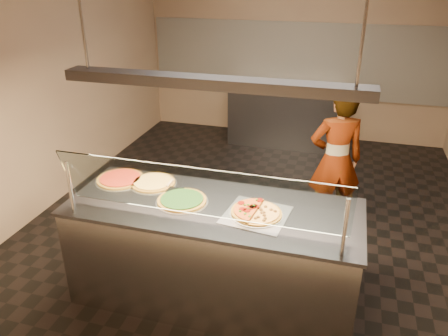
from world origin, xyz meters
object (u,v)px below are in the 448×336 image
(perforated_tray, at_px, (256,214))
(pizza_spatula, at_px, (172,185))
(half_pizza_sausage, at_px, (268,214))
(pizza_spinach, at_px, (182,200))
(pizza_cheese, at_px, (153,182))
(heat_lamp_housing, at_px, (212,83))
(prep_table, at_px, (284,115))
(sneeze_guard, at_px, (198,193))
(worker, at_px, (336,161))
(serving_counter, at_px, (214,253))
(half_pizza_pepperoni, at_px, (245,209))
(pizza_tomato, at_px, (121,179))

(perforated_tray, distance_m, pizza_spatula, 0.84)
(half_pizza_sausage, height_order, pizza_spinach, half_pizza_sausage)
(pizza_spinach, bearing_deg, perforated_tray, -3.59)
(pizza_spinach, distance_m, pizza_cheese, 0.44)
(heat_lamp_housing, bearing_deg, pizza_cheese, 159.85)
(half_pizza_sausage, bearing_deg, prep_table, 96.84)
(sneeze_guard, bearing_deg, perforated_tray, 39.12)
(half_pizza_sausage, xyz_separation_m, pizza_spinach, (-0.73, 0.04, -0.01))
(half_pizza_sausage, relative_size, prep_table, 0.24)
(sneeze_guard, xyz_separation_m, heat_lamp_housing, (0.00, 0.34, 0.72))
(prep_table, xyz_separation_m, worker, (0.93, -2.43, 0.34))
(perforated_tray, relative_size, worker, 0.33)
(perforated_tray, distance_m, pizza_spinach, 0.64)
(serving_counter, distance_m, prep_table, 3.94)
(half_pizza_pepperoni, bearing_deg, pizza_spinach, 175.95)
(half_pizza_sausage, relative_size, pizza_spatula, 1.78)
(half_pizza_sausage, distance_m, heat_lamp_housing, 1.10)
(perforated_tray, xyz_separation_m, half_pizza_pepperoni, (-0.09, 0.00, 0.03))
(half_pizza_sausage, bearing_deg, serving_counter, 174.44)
(perforated_tray, xyz_separation_m, heat_lamp_housing, (-0.37, 0.04, 1.01))
(half_pizza_sausage, relative_size, pizza_tomato, 0.93)
(serving_counter, distance_m, half_pizza_pepperoni, 0.57)
(serving_counter, relative_size, sneeze_guard, 1.11)
(pizza_cheese, bearing_deg, perforated_tray, -15.34)
(half_pizza_pepperoni, height_order, pizza_cheese, half_pizza_pepperoni)
(sneeze_guard, xyz_separation_m, pizza_tomato, (-0.95, 0.56, -0.28))
(serving_counter, xyz_separation_m, pizza_spinach, (-0.27, -0.00, 0.48))
(pizza_spinach, bearing_deg, prep_table, 86.30)
(pizza_spinach, distance_m, worker, 1.92)
(serving_counter, relative_size, pizza_tomato, 5.34)
(sneeze_guard, bearing_deg, worker, 63.65)
(pizza_cheese, distance_m, pizza_tomato, 0.32)
(pizza_tomato, xyz_separation_m, worker, (1.87, 1.29, -0.14))
(pizza_spinach, bearing_deg, pizza_cheese, 147.36)
(half_pizza_pepperoni, relative_size, worker, 0.26)
(half_pizza_pepperoni, relative_size, half_pizza_sausage, 1.00)
(pizza_cheese, distance_m, worker, 2.01)
(heat_lamp_housing, bearing_deg, serving_counter, 0.00)
(half_pizza_pepperoni, distance_m, half_pizza_sausage, 0.19)
(half_pizza_sausage, bearing_deg, perforated_tray, 178.33)
(pizza_spatula, distance_m, heat_lamp_housing, 1.10)
(serving_counter, relative_size, pizza_spinach, 5.50)
(pizza_cheese, bearing_deg, pizza_spatula, -11.32)
(half_pizza_pepperoni, height_order, heat_lamp_housing, heat_lamp_housing)
(heat_lamp_housing, bearing_deg, half_pizza_sausage, -5.56)
(half_pizza_sausage, bearing_deg, pizza_spatula, 165.17)
(prep_table, bearing_deg, pizza_spinach, -93.70)
(perforated_tray, xyz_separation_m, pizza_tomato, (-1.32, 0.26, 0.01))
(half_pizza_sausage, distance_m, pizza_cheese, 1.14)
(half_pizza_pepperoni, distance_m, pizza_spinach, 0.54)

